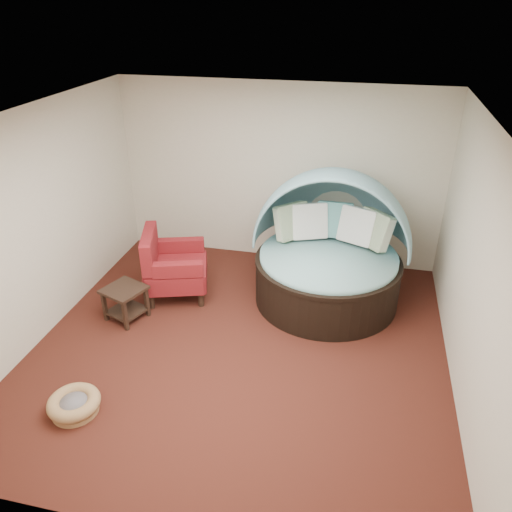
% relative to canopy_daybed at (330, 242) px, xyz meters
% --- Properties ---
extents(floor, '(5.00, 5.00, 0.00)m').
position_rel_canopy_daybed_xyz_m(floor, '(-0.93, -1.44, -0.86)').
color(floor, '#4B1D15').
rests_on(floor, ground).
extents(wall_back, '(5.00, 0.00, 5.00)m').
position_rel_canopy_daybed_xyz_m(wall_back, '(-0.93, 1.06, 0.54)').
color(wall_back, beige).
rests_on(wall_back, floor).
extents(wall_front, '(5.00, 0.00, 5.00)m').
position_rel_canopy_daybed_xyz_m(wall_front, '(-0.93, -3.94, 0.54)').
color(wall_front, beige).
rests_on(wall_front, floor).
extents(wall_left, '(0.00, 5.00, 5.00)m').
position_rel_canopy_daybed_xyz_m(wall_left, '(-3.43, -1.44, 0.54)').
color(wall_left, beige).
rests_on(wall_left, floor).
extents(wall_right, '(0.00, 5.00, 5.00)m').
position_rel_canopy_daybed_xyz_m(wall_right, '(1.57, -1.44, 0.54)').
color(wall_right, beige).
rests_on(wall_right, floor).
extents(ceiling, '(5.00, 5.00, 0.00)m').
position_rel_canopy_daybed_xyz_m(ceiling, '(-0.93, -1.44, 1.94)').
color(ceiling, white).
rests_on(ceiling, wall_back).
extents(canopy_daybed, '(2.19, 2.04, 1.85)m').
position_rel_canopy_daybed_xyz_m(canopy_daybed, '(0.00, 0.00, 0.00)').
color(canopy_daybed, black).
rests_on(canopy_daybed, floor).
extents(pet_basket, '(0.71, 0.71, 0.19)m').
position_rel_canopy_daybed_xyz_m(pet_basket, '(-2.35, -2.87, -0.76)').
color(pet_basket, olive).
rests_on(pet_basket, floor).
extents(red_armchair, '(1.07, 1.07, 1.01)m').
position_rel_canopy_daybed_xyz_m(red_armchair, '(-2.18, -0.46, -0.39)').
color(red_armchair, black).
rests_on(red_armchair, floor).
extents(side_table, '(0.63, 0.63, 0.47)m').
position_rel_canopy_daybed_xyz_m(side_table, '(-2.57, -1.17, -0.56)').
color(side_table, black).
rests_on(side_table, floor).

